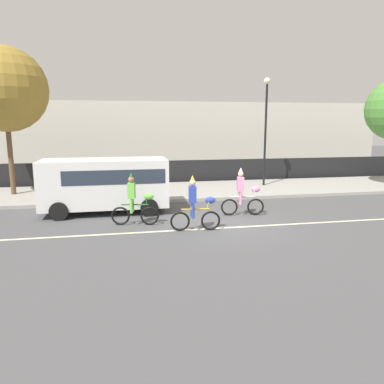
# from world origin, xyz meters

# --- Properties ---
(ground_plane) EXTENTS (80.00, 80.00, 0.00)m
(ground_plane) POSITION_xyz_m (0.00, 0.00, 0.00)
(ground_plane) COLOR #4C4C4F
(road_centre_line) EXTENTS (36.00, 0.14, 0.01)m
(road_centre_line) POSITION_xyz_m (0.00, -0.50, 0.00)
(road_centre_line) COLOR beige
(road_centre_line) RESTS_ON ground
(sidewalk_curb) EXTENTS (60.00, 5.00, 0.15)m
(sidewalk_curb) POSITION_xyz_m (0.00, 6.50, 0.07)
(sidewalk_curb) COLOR #9E9B93
(sidewalk_curb) RESTS_ON ground
(fence_line) EXTENTS (40.00, 0.08, 1.40)m
(fence_line) POSITION_xyz_m (0.00, 9.40, 0.70)
(fence_line) COLOR black
(fence_line) RESTS_ON ground
(building_backdrop) EXTENTS (28.00, 8.00, 5.10)m
(building_backdrop) POSITION_xyz_m (2.26, 18.00, 2.55)
(building_backdrop) COLOR beige
(building_backdrop) RESTS_ON ground
(parade_cyclist_lime) EXTENTS (1.70, 0.54, 1.92)m
(parade_cyclist_lime) POSITION_xyz_m (-3.12, 0.49, 0.84)
(parade_cyclist_lime) COLOR black
(parade_cyclist_lime) RESTS_ON ground
(parade_cyclist_cobalt) EXTENTS (1.72, 0.50, 1.92)m
(parade_cyclist_cobalt) POSITION_xyz_m (-1.13, -0.62, 0.84)
(parade_cyclist_cobalt) COLOR black
(parade_cyclist_cobalt) RESTS_ON ground
(parade_cyclist_pink) EXTENTS (1.71, 0.52, 1.92)m
(parade_cyclist_pink) POSITION_xyz_m (1.14, 1.12, 0.84)
(parade_cyclist_pink) COLOR black
(parade_cyclist_pink) RESTS_ON ground
(parked_van_white) EXTENTS (5.00, 2.22, 2.18)m
(parked_van_white) POSITION_xyz_m (-4.15, 2.70, 1.28)
(parked_van_white) COLOR white
(parked_van_white) RESTS_ON ground
(street_lamp_post) EXTENTS (0.36, 0.36, 5.86)m
(street_lamp_post) POSITION_xyz_m (4.35, 6.98, 3.99)
(street_lamp_post) COLOR black
(street_lamp_post) RESTS_ON sidewalk_curb
(street_tree_far_corner) EXTENTS (3.99, 3.99, 7.02)m
(street_tree_far_corner) POSITION_xyz_m (-8.81, 6.85, 5.16)
(street_tree_far_corner) COLOR brown
(street_tree_far_corner) RESTS_ON sidewalk_curb
(pedestrian_onlooker) EXTENTS (0.32, 0.20, 1.62)m
(pedestrian_onlooker) POSITION_xyz_m (-6.34, 6.81, 1.01)
(pedestrian_onlooker) COLOR #33333D
(pedestrian_onlooker) RESTS_ON sidewalk_curb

